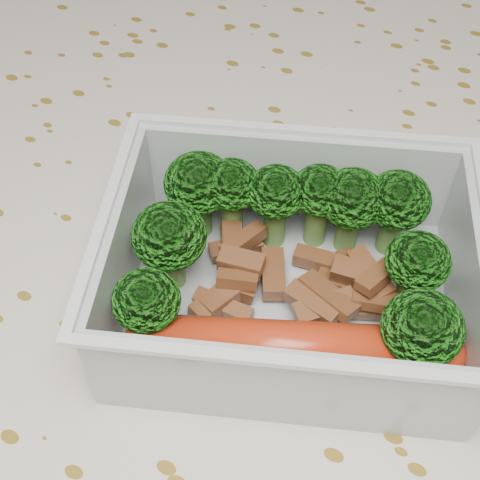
% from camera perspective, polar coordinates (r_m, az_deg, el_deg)
% --- Properties ---
extents(dining_table, '(1.40, 0.90, 0.75)m').
position_cam_1_polar(dining_table, '(0.45, 1.36, -9.26)').
color(dining_table, brown).
rests_on(dining_table, ground).
extents(tablecloth, '(1.46, 0.96, 0.19)m').
position_cam_1_polar(tablecloth, '(0.41, 1.49, -5.69)').
color(tablecloth, beige).
rests_on(tablecloth, dining_table).
extents(lunch_container, '(0.23, 0.20, 0.07)m').
position_cam_1_polar(lunch_container, '(0.35, 4.26, -3.57)').
color(lunch_container, silver).
rests_on(lunch_container, tablecloth).
extents(broccoli_florets, '(0.17, 0.15, 0.05)m').
position_cam_1_polar(broccoli_florets, '(0.34, 4.32, 0.86)').
color(broccoli_florets, '#608C3F').
rests_on(broccoli_florets, lunch_container).
extents(meat_pile, '(0.11, 0.08, 0.03)m').
position_cam_1_polar(meat_pile, '(0.36, 4.82, -3.56)').
color(meat_pile, brown).
rests_on(meat_pile, lunch_container).
extents(sausage, '(0.15, 0.08, 0.03)m').
position_cam_1_polar(sausage, '(0.32, 4.57, -9.13)').
color(sausage, '#B42C11').
rests_on(sausage, lunch_container).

